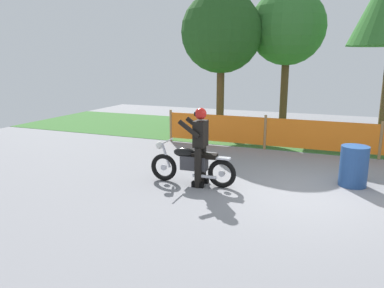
% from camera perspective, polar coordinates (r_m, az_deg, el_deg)
% --- Properties ---
extents(ground, '(24.00, 24.00, 0.02)m').
position_cam_1_polar(ground, '(8.08, 17.07, -7.21)').
color(ground, gray).
extents(grass_verge, '(24.00, 5.00, 0.01)m').
position_cam_1_polar(grass_verge, '(13.89, 19.41, 0.95)').
color(grass_verge, '#386B2D').
rests_on(grass_verge, ground).
extents(barrier_fence, '(9.54, 0.08, 1.05)m').
position_cam_1_polar(barrier_fence, '(11.34, 18.92, 1.22)').
color(barrier_fence, '#997547').
rests_on(barrier_fence, ground).
extents(tree_leftmost, '(2.87, 2.87, 5.06)m').
position_cam_1_polar(tree_leftmost, '(13.87, 4.49, 16.55)').
color(tree_leftmost, brown).
rests_on(tree_leftmost, ground).
extents(tree_near_left, '(2.74, 2.74, 5.20)m').
position_cam_1_polar(tree_near_left, '(14.58, 14.35, 16.81)').
color(tree_near_left, brown).
rests_on(tree_near_left, ground).
extents(motorcycle_lead, '(1.97, 0.58, 0.93)m').
position_cam_1_polar(motorcycle_lead, '(8.14, -0.09, -3.07)').
color(motorcycle_lead, black).
rests_on(motorcycle_lead, ground).
extents(rider_lead, '(0.56, 0.55, 1.69)m').
position_cam_1_polar(rider_lead, '(7.96, 1.20, 0.02)').
color(rider_lead, black).
rests_on(rider_lead, ground).
extents(spare_drum, '(0.58, 0.58, 0.88)m').
position_cam_1_polar(spare_drum, '(8.75, 23.44, -3.11)').
color(spare_drum, navy).
rests_on(spare_drum, ground).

